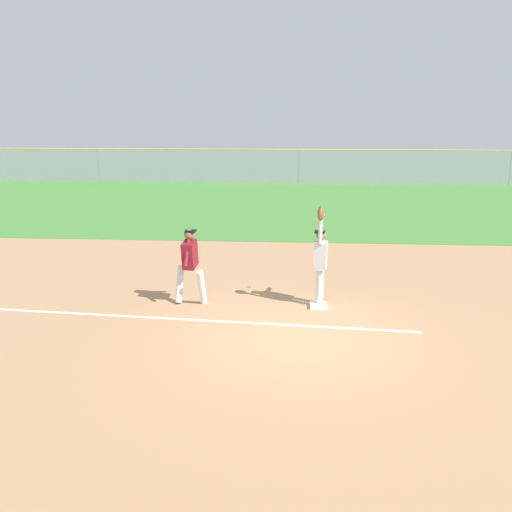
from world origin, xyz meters
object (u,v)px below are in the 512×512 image
(first_base, at_px, (318,306))
(baseball, at_px, (323,215))
(runner, at_px, (190,261))
(fielder, at_px, (321,257))
(parked_car_green, at_px, (303,169))
(parked_car_white, at_px, (242,168))
(parked_car_black, at_px, (368,168))
(parked_car_tan, at_px, (180,168))

(first_base, height_order, baseball, baseball)
(first_base, relative_size, runner, 0.22)
(fielder, relative_size, parked_car_green, 0.50)
(fielder, bearing_deg, parked_car_white, -72.62)
(fielder, bearing_deg, parked_car_green, -81.45)
(parked_car_green, bearing_deg, runner, -101.29)
(first_base, distance_m, runner, 3.04)
(parked_car_white, bearing_deg, parked_car_black, -2.87)
(runner, xyz_separation_m, parked_car_green, (2.73, 27.86, -0.32))
(fielder, bearing_deg, parked_car_tan, -64.01)
(parked_car_black, bearing_deg, baseball, -97.58)
(fielder, height_order, parked_car_tan, fielder)
(runner, relative_size, parked_car_white, 0.37)
(fielder, bearing_deg, runner, 10.24)
(parked_car_white, distance_m, parked_car_green, 4.33)
(runner, bearing_deg, baseball, 13.01)
(parked_car_green, height_order, parked_car_black, same)
(first_base, distance_m, parked_car_black, 28.92)
(fielder, distance_m, parked_car_white, 28.21)
(runner, bearing_deg, parked_car_green, 89.89)
(baseball, xyz_separation_m, parked_car_black, (4.32, 28.13, -1.34))
(runner, relative_size, baseball, 23.24)
(parked_car_green, xyz_separation_m, parked_car_black, (4.54, 0.66, 0.00))
(fielder, distance_m, baseball, 0.94)
(parked_car_tan, bearing_deg, first_base, -77.06)
(runner, xyz_separation_m, parked_car_tan, (-6.04, 27.95, -0.32))
(parked_car_tan, height_order, parked_car_green, same)
(runner, bearing_deg, parked_car_tan, 107.67)
(fielder, xyz_separation_m, parked_car_green, (-0.18, 27.76, -0.45))
(parked_car_tan, relative_size, parked_car_white, 0.99)
(fielder, relative_size, parked_car_black, 0.51)
(parked_car_white, bearing_deg, parked_car_tan, 173.34)
(baseball, xyz_separation_m, parked_car_tan, (-8.98, 27.56, -1.34))
(parked_car_white, bearing_deg, baseball, -87.22)
(first_base, height_order, parked_car_green, parked_car_green)
(first_base, bearing_deg, parked_car_black, 81.27)
(first_base, distance_m, parked_car_tan, 29.40)
(parked_car_green, bearing_deg, baseball, -95.24)
(parked_car_white, xyz_separation_m, parked_car_black, (8.87, 0.58, 0.00))
(fielder, height_order, parked_car_white, fielder)
(parked_car_tan, relative_size, parked_car_black, 1.02)
(fielder, bearing_deg, parked_car_black, -90.55)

